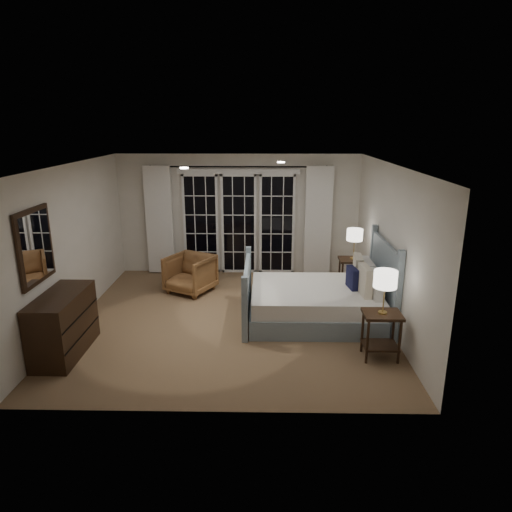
{
  "coord_description": "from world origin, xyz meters",
  "views": [
    {
      "loc": [
        0.54,
        -6.89,
        3.11
      ],
      "look_at": [
        0.4,
        0.12,
        1.05
      ],
      "focal_mm": 32.0,
      "sensor_mm": 36.0,
      "label": 1
    }
  ],
  "objects_px": {
    "nightstand_left": "(381,328)",
    "armchair": "(190,274)",
    "dresser": "(63,324)",
    "nightstand_right": "(353,270)",
    "bed": "(318,301)",
    "lamp_left": "(385,280)",
    "lamp_right": "(355,235)"
  },
  "relations": [
    {
      "from": "nightstand_right",
      "to": "lamp_right",
      "type": "xyz_separation_m",
      "value": [
        -0.0,
        0.0,
        0.68
      ]
    },
    {
      "from": "lamp_left",
      "to": "lamp_right",
      "type": "distance_m",
      "value": 2.49
    },
    {
      "from": "bed",
      "to": "nightstand_left",
      "type": "distance_m",
      "value": 1.43
    },
    {
      "from": "nightstand_left",
      "to": "dresser",
      "type": "relative_size",
      "value": 0.53
    },
    {
      "from": "bed",
      "to": "dresser",
      "type": "xyz_separation_m",
      "value": [
        -3.65,
        -1.2,
        0.11
      ]
    },
    {
      "from": "nightstand_left",
      "to": "lamp_left",
      "type": "distance_m",
      "value": 0.7
    },
    {
      "from": "nightstand_right",
      "to": "armchair",
      "type": "xyz_separation_m",
      "value": [
        -3.06,
        -0.01,
        -0.08
      ]
    },
    {
      "from": "lamp_left",
      "to": "nightstand_right",
      "type": "bearing_deg",
      "value": 88.39
    },
    {
      "from": "lamp_left",
      "to": "armchair",
      "type": "bearing_deg",
      "value": 140.32
    },
    {
      "from": "lamp_left",
      "to": "armchair",
      "type": "relative_size",
      "value": 0.76
    },
    {
      "from": "lamp_left",
      "to": "armchair",
      "type": "xyz_separation_m",
      "value": [
        -2.99,
        2.48,
        -0.77
      ]
    },
    {
      "from": "lamp_left",
      "to": "lamp_right",
      "type": "height_order",
      "value": "lamp_left"
    },
    {
      "from": "nightstand_left",
      "to": "dresser",
      "type": "height_order",
      "value": "dresser"
    },
    {
      "from": "nightstand_left",
      "to": "bed",
      "type": "bearing_deg",
      "value": 119.72
    },
    {
      "from": "lamp_right",
      "to": "armchair",
      "type": "distance_m",
      "value": 3.15
    },
    {
      "from": "nightstand_left",
      "to": "dresser",
      "type": "bearing_deg",
      "value": 179.46
    },
    {
      "from": "nightstand_left",
      "to": "dresser",
      "type": "xyz_separation_m",
      "value": [
        -4.35,
        0.04,
        0.0
      ]
    },
    {
      "from": "nightstand_right",
      "to": "dresser",
      "type": "bearing_deg",
      "value": -151.02
    },
    {
      "from": "nightstand_right",
      "to": "nightstand_left",
      "type": "bearing_deg",
      "value": -91.61
    },
    {
      "from": "armchair",
      "to": "dresser",
      "type": "bearing_deg",
      "value": -91.61
    },
    {
      "from": "nightstand_left",
      "to": "armchair",
      "type": "relative_size",
      "value": 0.83
    },
    {
      "from": "bed",
      "to": "lamp_right",
      "type": "relative_size",
      "value": 3.95
    },
    {
      "from": "lamp_left",
      "to": "lamp_right",
      "type": "relative_size",
      "value": 1.05
    },
    {
      "from": "armchair",
      "to": "nightstand_left",
      "type": "bearing_deg",
      "value": -11.97
    },
    {
      "from": "lamp_right",
      "to": "armchair",
      "type": "height_order",
      "value": "lamp_right"
    },
    {
      "from": "armchair",
      "to": "dresser",
      "type": "xyz_separation_m",
      "value": [
        -1.37,
        -2.44,
        0.08
      ]
    },
    {
      "from": "nightstand_right",
      "to": "armchair",
      "type": "bearing_deg",
      "value": -179.73
    },
    {
      "from": "bed",
      "to": "lamp_left",
      "type": "bearing_deg",
      "value": -60.28
    },
    {
      "from": "nightstand_left",
      "to": "nightstand_right",
      "type": "height_order",
      "value": "nightstand_right"
    },
    {
      "from": "bed",
      "to": "nightstand_left",
      "type": "xyz_separation_m",
      "value": [
        0.71,
        -1.24,
        0.1
      ]
    },
    {
      "from": "armchair",
      "to": "lamp_left",
      "type": "bearing_deg",
      "value": -11.97
    },
    {
      "from": "lamp_left",
      "to": "lamp_right",
      "type": "xyz_separation_m",
      "value": [
        0.07,
        2.49,
        -0.01
      ]
    }
  ]
}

